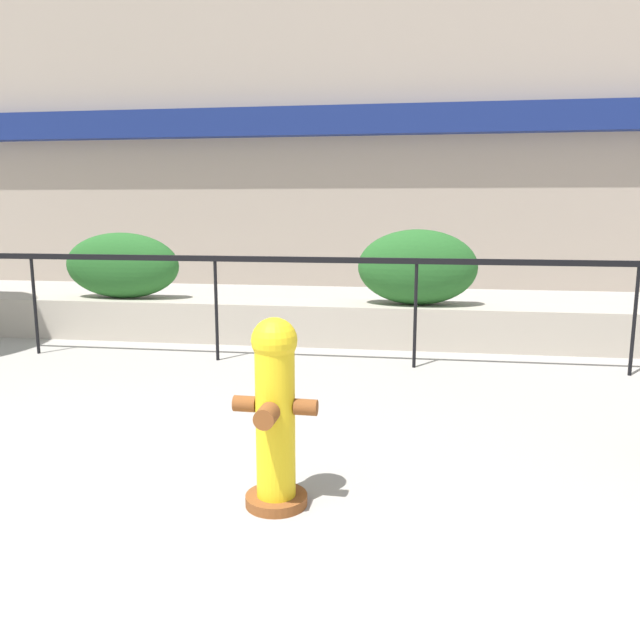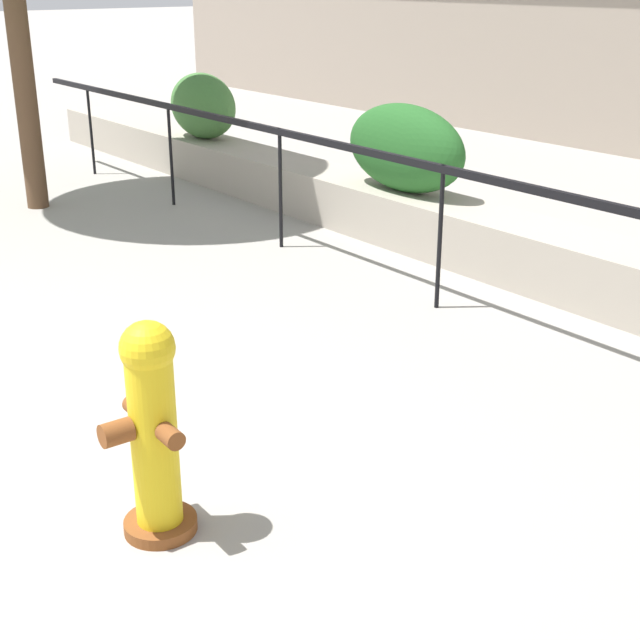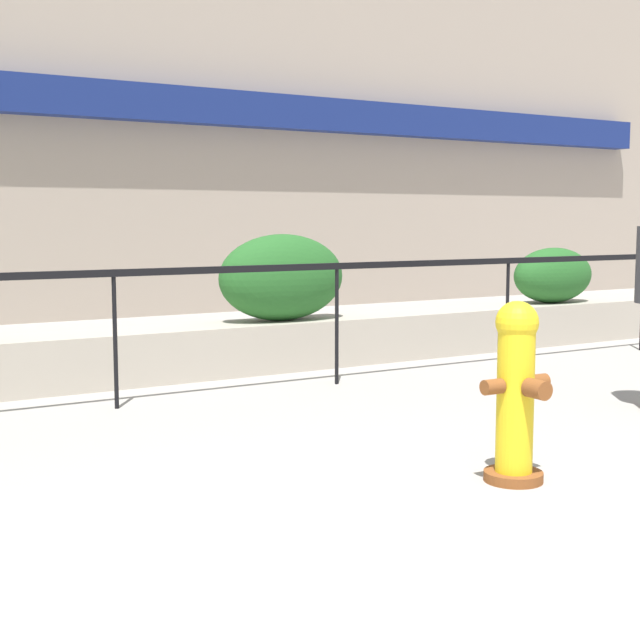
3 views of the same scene
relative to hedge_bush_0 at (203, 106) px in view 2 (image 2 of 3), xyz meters
The scene contains 5 objects.
planter_wall_low 5.44m from the hedge_bush_0, ahead, with size 18.00×0.70×0.50m, color #ADA393.
fence_railing_segment 5.51m from the hedge_bush_0, 11.51° to the right, with size 15.00×0.05×1.15m.
hedge_bush_0 is the anchor object (origin of this frame).
hedge_bush_1 3.80m from the hedge_bush_0, ahead, with size 1.52×0.56×0.84m, color #235B23.
fire_hydrant 8.05m from the hedge_bush_0, 32.56° to the right, with size 0.47×0.43×1.08m.
Camera 2 is at (4.71, 0.06, 2.51)m, focal length 50.00 mm.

